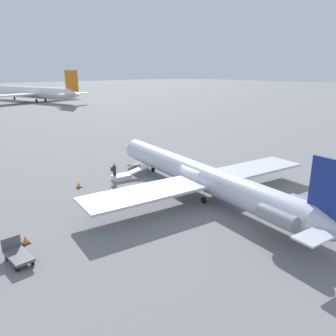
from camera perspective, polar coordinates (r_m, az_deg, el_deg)
ground_plane at (r=30.01m, az=4.89°, el=-4.26°), size 600.00×600.00×0.00m
airplane_main at (r=28.81m, az=6.01°, el=-1.49°), size 28.85×22.26×5.89m
airplane_taxiing_distant at (r=127.51m, az=-22.13°, el=12.10°), size 47.20×36.38×10.71m
boarding_stairs at (r=33.73m, az=-7.47°, el=-1.32°), size 1.62×4.12×1.54m
passenger at (r=33.30m, az=-9.35°, el=-0.47°), size 0.38×0.56×1.74m
luggage_cart at (r=21.41m, az=-24.70°, el=-13.54°), size 2.23×1.16×1.22m
traffic_cone_near_stairs at (r=32.15m, az=-15.30°, el=-2.89°), size 0.50×0.50×0.55m
traffic_cone_near_cart at (r=23.32m, az=-23.60°, el=-11.41°), size 0.51×0.51×0.56m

